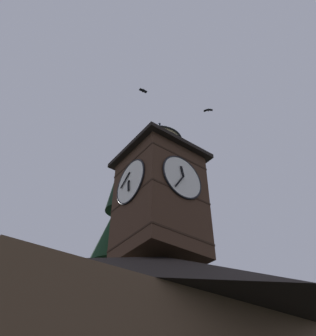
# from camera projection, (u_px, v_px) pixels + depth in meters

# --- Properties ---
(clock_tower) EXTENTS (4.48, 4.48, 9.55)m
(clock_tower) POSITION_uv_depth(u_px,v_px,m) (160.00, 191.00, 19.25)
(clock_tower) COLOR #422B1E
(clock_tower) RESTS_ON building_main
(pine_tree_behind) EXTENTS (6.71, 6.71, 20.32)m
(pine_tree_behind) POSITION_uv_depth(u_px,v_px,m) (111.00, 307.00, 21.37)
(pine_tree_behind) COLOR #473323
(pine_tree_behind) RESTS_ON ground_plane
(moon) EXTENTS (2.06, 2.06, 2.06)m
(moon) POSITION_uv_depth(u_px,v_px,m) (117.00, 312.00, 48.07)
(moon) COLOR silver
(flying_bird_high) EXTENTS (0.56, 0.58, 0.13)m
(flying_bird_high) POSITION_uv_depth(u_px,v_px,m) (208.00, 110.00, 24.64)
(flying_bird_high) COLOR black
(flying_bird_low) EXTENTS (0.59, 0.31, 0.16)m
(flying_bird_low) POSITION_uv_depth(u_px,v_px,m) (143.00, 91.00, 24.08)
(flying_bird_low) COLOR black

